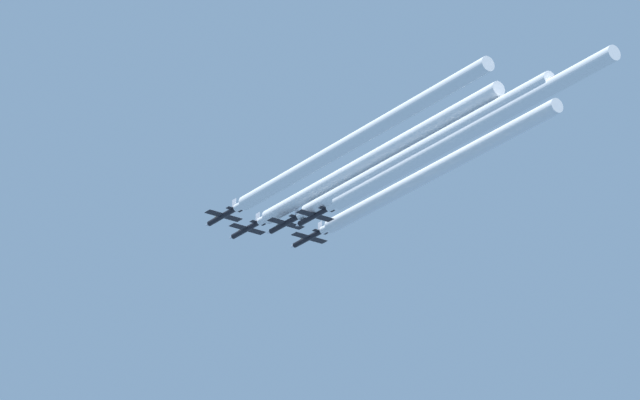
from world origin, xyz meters
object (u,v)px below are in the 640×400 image
(jet_right_wingman, at_px, (307,239))
(jet_high_trail, at_px, (313,216))
(jet_left_wingman, at_px, (221,217))
(jet_slot, at_px, (284,224))
(jet_lead, at_px, (245,230))

(jet_right_wingman, height_order, jet_high_trail, jet_right_wingman)
(jet_left_wingman, bearing_deg, jet_right_wingman, -0.75)
(jet_right_wingman, bearing_deg, jet_left_wingman, 179.25)
(jet_left_wingman, relative_size, jet_right_wingman, 1.00)
(jet_left_wingman, relative_size, jet_slot, 1.00)
(jet_slot, bearing_deg, jet_lead, 91.58)
(jet_left_wingman, bearing_deg, jet_high_trail, -56.98)
(jet_left_wingman, relative_size, jet_high_trail, 1.00)
(jet_right_wingman, distance_m, jet_high_trail, 19.38)
(jet_high_trail, bearing_deg, jet_lead, 91.60)
(jet_lead, xyz_separation_m, jet_right_wingman, (10.90, -6.54, -1.47))
(jet_slot, xyz_separation_m, jet_high_trail, (0.27, -9.51, -1.53))
(jet_left_wingman, bearing_deg, jet_slot, -33.50)
(jet_lead, distance_m, jet_right_wingman, 12.80)
(jet_right_wingman, bearing_deg, jet_lead, 149.02)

